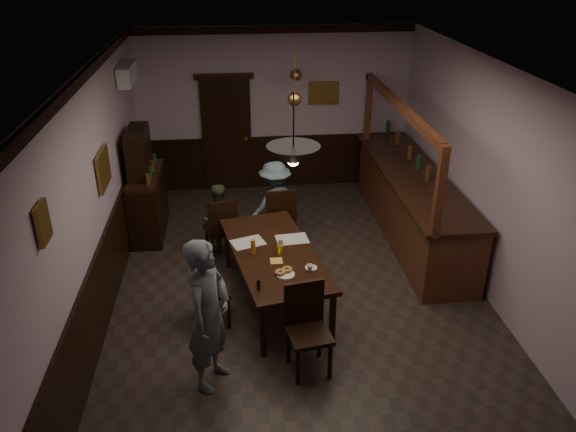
{
  "coord_description": "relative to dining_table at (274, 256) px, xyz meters",
  "views": [
    {
      "loc": [
        -0.81,
        -6.08,
        4.35
      ],
      "look_at": [
        -0.14,
        0.31,
        1.15
      ],
      "focal_mm": 35.0,
      "sensor_mm": 36.0,
      "label": 1
    }
  ],
  "objects": [
    {
      "name": "room",
      "position": [
        0.34,
        -0.11,
        0.81
      ],
      "size": [
        5.01,
        8.01,
        3.01
      ],
      "color": "#2D2621",
      "rests_on": "ground"
    },
    {
      "name": "dining_table",
      "position": [
        0.0,
        0.0,
        0.0
      ],
      "size": [
        1.4,
        2.35,
        0.75
      ],
      "rotation": [
        0.0,
        0.0,
        0.19
      ],
      "color": "black",
      "rests_on": "ground"
    },
    {
      "name": "chair_far_left",
      "position": [
        -0.68,
        1.16,
        -0.14
      ],
      "size": [
        0.53,
        0.53,
        1.0
      ],
      "rotation": [
        0.0,
        0.0,
        3.41
      ],
      "color": "black",
      "rests_on": "ground"
    },
    {
      "name": "chair_far_right",
      "position": [
        0.19,
        1.32,
        -0.11
      ],
      "size": [
        0.5,
        0.5,
        1.06
      ],
      "rotation": [
        0.0,
        0.0,
        3.25
      ],
      "color": "black",
      "rests_on": "ground"
    },
    {
      "name": "chair_near",
      "position": [
        0.25,
        -1.29,
        -0.11
      ],
      "size": [
        0.52,
        0.52,
        1.04
      ],
      "rotation": [
        0.0,
        0.0,
        0.17
      ],
      "color": "black",
      "rests_on": "ground"
    },
    {
      "name": "chair_side",
      "position": [
        -0.88,
        -0.36,
        -0.12
      ],
      "size": [
        0.46,
        0.46,
        1.02
      ],
      "rotation": [
        0.0,
        0.0,
        1.61
      ],
      "color": "black",
      "rests_on": "ground"
    },
    {
      "name": "person_standing",
      "position": [
        -0.79,
        -1.43,
        0.18
      ],
      "size": [
        0.65,
        0.75,
        1.74
      ],
      "primitive_type": "imported",
      "rotation": [
        0.0,
        0.0,
        1.12
      ],
      "color": "slate",
      "rests_on": "ground"
    },
    {
      "name": "person_seated_left",
      "position": [
        -0.74,
        1.44,
        -0.14
      ],
      "size": [
        0.66,
        0.61,
        1.1
      ],
      "primitive_type": "imported",
      "rotation": [
        0.0,
        0.0,
        3.61
      ],
      "color": "#4A5633",
      "rests_on": "ground"
    },
    {
      "name": "person_seated_right",
      "position": [
        0.15,
        1.61,
        -0.01
      ],
      "size": [
        1.0,
        0.85,
        1.35
      ],
      "primitive_type": "imported",
      "rotation": [
        0.0,
        0.0,
        3.63
      ],
      "color": "slate",
      "rests_on": "ground"
    },
    {
      "name": "newspaper_left",
      "position": [
        -0.32,
        0.27,
        0.07
      ],
      "size": [
        0.49,
        0.42,
        0.01
      ],
      "primitive_type": "cube",
      "rotation": [
        0.0,
        0.0,
        0.33
      ],
      "color": "silver",
      "rests_on": "dining_table"
    },
    {
      "name": "newspaper_right",
      "position": [
        0.26,
        0.3,
        0.07
      ],
      "size": [
        0.44,
        0.34,
        0.01
      ],
      "primitive_type": "cube",
      "rotation": [
        0.0,
        0.0,
        0.09
      ],
      "color": "silver",
      "rests_on": "dining_table"
    },
    {
      "name": "napkin",
      "position": [
        0.01,
        -0.23,
        0.07
      ],
      "size": [
        0.18,
        0.18,
        0.0
      ],
      "primitive_type": "cube",
      "rotation": [
        0.0,
        0.0,
        0.19
      ],
      "color": "#E3BB53",
      "rests_on": "dining_table"
    },
    {
      "name": "saucer",
      "position": [
        0.41,
        -0.45,
        0.07
      ],
      "size": [
        0.15,
        0.15,
        0.01
      ],
      "primitive_type": "cylinder",
      "color": "white",
      "rests_on": "dining_table"
    },
    {
      "name": "coffee_cup",
      "position": [
        0.39,
        -0.51,
        0.11
      ],
      "size": [
        0.09,
        0.09,
        0.07
      ],
      "primitive_type": "imported",
      "rotation": [
        0.0,
        0.0,
        0.19
      ],
      "color": "white",
      "rests_on": "saucer"
    },
    {
      "name": "pastry_plate",
      "position": [
        0.09,
        -0.57,
        0.07
      ],
      "size": [
        0.22,
        0.22,
        0.01
      ],
      "primitive_type": "cylinder",
      "color": "white",
      "rests_on": "dining_table"
    },
    {
      "name": "pastry_ring_a",
      "position": [
        0.03,
        -0.55,
        0.1
      ],
      "size": [
        0.13,
        0.13,
        0.04
      ],
      "primitive_type": "torus",
      "color": "#C68C47",
      "rests_on": "pastry_plate"
    },
    {
      "name": "pastry_ring_b",
      "position": [
        0.12,
        -0.5,
        0.1
      ],
      "size": [
        0.13,
        0.13,
        0.04
      ],
      "primitive_type": "torus",
      "color": "#C68C47",
      "rests_on": "pastry_plate"
    },
    {
      "name": "soda_can",
      "position": [
        0.07,
        -0.07,
        0.12
      ],
      "size": [
        0.07,
        0.07,
        0.12
      ],
      "primitive_type": "cylinder",
      "color": "yellow",
      "rests_on": "dining_table"
    },
    {
      "name": "beer_glass",
      "position": [
        -0.27,
        -0.03,
        0.16
      ],
      "size": [
        0.06,
        0.06,
        0.2
      ],
      "primitive_type": "cylinder",
      "color": "#BF721E",
      "rests_on": "dining_table"
    },
    {
      "name": "water_glass",
      "position": [
        0.09,
        0.05,
        0.14
      ],
      "size": [
        0.06,
        0.06,
        0.15
      ],
      "primitive_type": "cylinder",
      "color": "silver",
      "rests_on": "dining_table"
    },
    {
      "name": "pepper_mill",
      "position": [
        -0.24,
        -0.84,
        0.13
      ],
      "size": [
        0.04,
        0.04,
        0.14
      ],
      "primitive_type": "cylinder",
      "color": "black",
      "rests_on": "dining_table"
    },
    {
      "name": "sideboard",
      "position": [
        -1.87,
        2.16,
        0.02
      ],
      "size": [
        0.47,
        1.33,
        1.75
      ],
      "color": "black",
      "rests_on": "ground"
    },
    {
      "name": "bar_counter",
      "position": [
        2.33,
        1.63,
        -0.12
      ],
      "size": [
        0.92,
        3.96,
        2.23
      ],
      "color": "#431F12",
      "rests_on": "ground"
    },
    {
      "name": "door_back",
      "position": [
        -0.56,
        3.84,
        0.36
      ],
      "size": [
        0.9,
        0.06,
        2.1
      ],
      "primitive_type": "cube",
      "color": "black",
      "rests_on": "ground"
    },
    {
      "name": "ac_unit",
      "position": [
        -2.04,
        2.79,
        1.76
      ],
      "size": [
        0.2,
        0.85,
        0.3
      ],
      "color": "white",
      "rests_on": "ground"
    },
    {
      "name": "picture_left_small",
      "position": [
        -2.12,
        -1.71,
        1.46
      ],
      "size": [
        0.04,
        0.28,
        0.36
      ],
      "color": "olive",
      "rests_on": "ground"
    },
    {
      "name": "picture_left_large",
      "position": [
        -2.12,
        0.69,
        1.01
      ],
      "size": [
        0.04,
        0.62,
        0.48
      ],
      "color": "olive",
      "rests_on": "ground"
    },
    {
      "name": "picture_back",
      "position": [
        1.24,
        3.85,
        1.11
      ],
      "size": [
        0.55,
        0.04,
        0.42
      ],
      "color": "olive",
      "rests_on": "ground"
    },
    {
      "name": "pendant_iron",
      "position": [
        0.15,
        -0.79,
        1.65
      ],
      "size": [
        0.56,
        0.56,
        0.78
      ],
      "color": "black",
      "rests_on": "ground"
    },
    {
      "name": "pendant_brass_mid",
      "position": [
        0.44,
        1.6,
        1.61
      ],
      "size": [
        0.2,
        0.2,
        0.81
      ],
      "color": "#BF8C3F",
      "rests_on": "ground"
    },
    {
      "name": "pendant_brass_far",
      "position": [
        0.64,
        3.13,
        1.61
      ],
      "size": [
        0.2,
        0.2,
        0.81
      ],
      "color": "#BF8C3F",
      "rests_on": "ground"
    }
  ]
}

